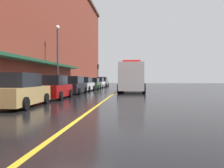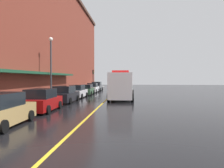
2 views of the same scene
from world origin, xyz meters
name	(u,v)px [view 2 (image 2 of 2)]	position (x,y,z in m)	size (l,w,h in m)	color
ground_plane	(111,96)	(0.00, 25.00, 0.00)	(112.00, 112.00, 0.00)	black
sidewalk_left	(70,95)	(-6.20, 25.00, 0.07)	(2.40, 70.00, 0.15)	gray
lane_center_stripe	(111,96)	(0.00, 25.00, 0.00)	(0.16, 70.00, 0.01)	gold
brick_building_left	(13,33)	(-14.31, 24.00, 9.18)	(14.99, 64.00, 18.34)	maroon
parked_car_0	(0,111)	(-4.04, 3.72, 0.83)	(2.23, 4.90, 1.78)	#A5844C
parked_car_1	(42,101)	(-4.02, 9.12, 0.81)	(2.22, 4.61, 1.74)	maroon
parked_car_2	(65,95)	(-4.03, 15.33, 0.82)	(2.14, 4.85, 1.75)	black
parked_car_3	(78,92)	(-4.02, 20.88, 0.80)	(2.05, 4.38, 1.71)	silver
parked_car_4	(86,90)	(-3.92, 26.39, 0.77)	(2.16, 4.88, 1.62)	#2D5133
parked_car_5	(93,88)	(-3.89, 32.12, 0.79)	(1.99, 4.42, 1.69)	silver
parked_car_6	(97,87)	(-3.95, 37.47, 0.86)	(2.16, 4.21, 1.86)	#595B60
box_truck	(122,86)	(1.82, 19.59, 1.62)	(3.01, 9.27, 3.39)	silver
parking_meter_0	(89,86)	(-5.35, 36.47, 1.06)	(0.14, 0.18, 1.33)	#4C4C51
parking_meter_1	(83,87)	(-5.35, 30.51, 1.06)	(0.14, 0.18, 1.33)	#4C4C51
parking_meter_2	(89,86)	(-5.35, 36.56, 1.06)	(0.14, 0.18, 1.33)	#4C4C51
parking_meter_3	(53,92)	(-5.35, 15.27, 1.06)	(0.14, 0.18, 1.33)	#4C4C51
street_lamp_left	(51,62)	(-5.95, 16.48, 4.40)	(0.44, 0.44, 6.94)	#33383D
traffic_light_near	(93,76)	(-5.29, 41.12, 3.16)	(0.38, 0.36, 4.30)	#232326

